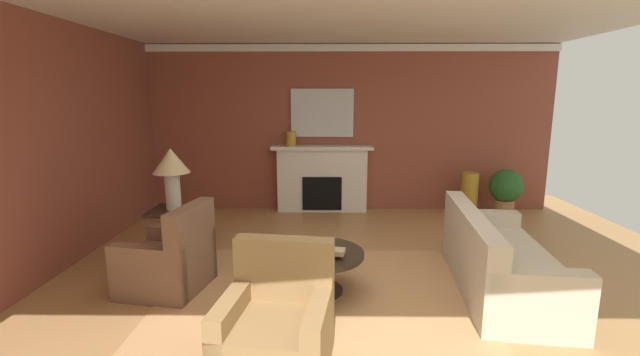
# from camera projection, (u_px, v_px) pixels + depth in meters

# --- Properties ---
(ground_plane) EXTENTS (8.95, 8.95, 0.00)m
(ground_plane) POSITION_uv_depth(u_px,v_px,m) (353.00, 288.00, 4.61)
(ground_plane) COLOR tan
(wall_fireplace) EXTENTS (7.48, 0.12, 2.96)m
(wall_fireplace) POSITION_uv_depth(u_px,v_px,m) (342.00, 129.00, 7.66)
(wall_fireplace) COLOR brown
(wall_fireplace) RESTS_ON ground_plane
(wall_window) EXTENTS (0.12, 7.28, 2.96)m
(wall_window) POSITION_uv_depth(u_px,v_px,m) (36.00, 149.00, 4.66)
(wall_window) COLOR brown
(wall_window) RESTS_ON ground_plane
(ceiling_panel) EXTENTS (7.48, 7.28, 0.06)m
(ceiling_panel) POSITION_uv_depth(u_px,v_px,m) (356.00, 4.00, 4.33)
(ceiling_panel) COLOR white
(crown_moulding) EXTENTS (7.48, 0.08, 0.12)m
(crown_moulding) POSITION_uv_depth(u_px,v_px,m) (343.00, 48.00, 7.32)
(crown_moulding) COLOR white
(area_rug) EXTENTS (3.23, 2.40, 0.01)m
(area_rug) POSITION_uv_depth(u_px,v_px,m) (317.00, 291.00, 4.53)
(area_rug) COLOR tan
(area_rug) RESTS_ON ground_plane
(fireplace) EXTENTS (1.80, 0.35, 1.19)m
(fireplace) POSITION_uv_depth(u_px,v_px,m) (322.00, 180.00, 7.63)
(fireplace) COLOR white
(fireplace) RESTS_ON ground_plane
(mantel_mirror) EXTENTS (1.11, 0.04, 0.85)m
(mantel_mirror) POSITION_uv_depth(u_px,v_px,m) (322.00, 113.00, 7.52)
(mantel_mirror) COLOR silver
(sofa) EXTENTS (1.13, 2.19, 0.85)m
(sofa) POSITION_uv_depth(u_px,v_px,m) (498.00, 263.00, 4.53)
(sofa) COLOR beige
(sofa) RESTS_ON ground_plane
(armchair_near_window) EXTENTS (0.94, 0.94, 0.95)m
(armchair_near_window) POSITION_uv_depth(u_px,v_px,m) (169.00, 263.00, 4.53)
(armchair_near_window) COLOR brown
(armchair_near_window) RESTS_ON ground_plane
(armchair_facing_fireplace) EXTENTS (0.90, 0.90, 0.95)m
(armchair_facing_fireplace) POSITION_uv_depth(u_px,v_px,m) (277.00, 331.00, 3.22)
(armchair_facing_fireplace) COLOR #9E7A4C
(armchair_facing_fireplace) RESTS_ON ground_plane
(coffee_table) EXTENTS (1.00, 1.00, 0.45)m
(coffee_table) POSITION_uv_depth(u_px,v_px,m) (317.00, 262.00, 4.47)
(coffee_table) COLOR #2D2319
(coffee_table) RESTS_ON ground_plane
(side_table) EXTENTS (0.56, 0.56, 0.70)m
(side_table) POSITION_uv_depth(u_px,v_px,m) (176.00, 232.00, 5.24)
(side_table) COLOR #2D2319
(side_table) RESTS_ON ground_plane
(table_lamp) EXTENTS (0.44, 0.44, 0.75)m
(table_lamp) POSITION_uv_depth(u_px,v_px,m) (171.00, 167.00, 5.09)
(table_lamp) COLOR beige
(table_lamp) RESTS_ON side_table
(vase_mantel_left) EXTENTS (0.18, 0.18, 0.26)m
(vase_mantel_left) POSITION_uv_depth(u_px,v_px,m) (291.00, 139.00, 7.45)
(vase_mantel_left) COLOR #B7892D
(vase_mantel_left) RESTS_ON fireplace
(vase_tall_corner) EXTENTS (0.29, 0.29, 0.77)m
(vase_tall_corner) POSITION_uv_depth(u_px,v_px,m) (469.00, 194.00, 7.34)
(vase_tall_corner) COLOR #B7892D
(vase_tall_corner) RESTS_ON ground_plane
(book_red_cover) EXTENTS (0.29, 0.23, 0.04)m
(book_red_cover) POSITION_uv_depth(u_px,v_px,m) (328.00, 251.00, 4.40)
(book_red_cover) COLOR maroon
(book_red_cover) RESTS_ON coffee_table
(book_art_folio) EXTENTS (0.25, 0.19, 0.05)m
(book_art_folio) POSITION_uv_depth(u_px,v_px,m) (333.00, 251.00, 4.27)
(book_art_folio) COLOR tan
(book_art_folio) RESTS_ON coffee_table
(potted_plant) EXTENTS (0.56, 0.56, 0.83)m
(potted_plant) POSITION_uv_depth(u_px,v_px,m) (506.00, 189.00, 7.26)
(potted_plant) COLOR #A8754C
(potted_plant) RESTS_ON ground_plane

